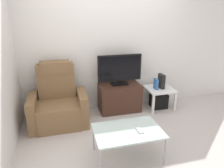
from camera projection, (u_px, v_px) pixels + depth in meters
name	position (u px, v px, depth m)	size (l,w,h in m)	color
ground_plane	(134.00, 131.00, 3.46)	(6.40, 6.40, 0.00)	#BCB2AD
wall_back	(116.00, 44.00, 4.06)	(6.40, 0.06, 2.60)	silver
tv_stand	(120.00, 97.00, 4.14)	(0.81, 0.46, 0.55)	#3D2319
television	(120.00, 69.00, 3.96)	(0.86, 0.20, 0.59)	black
recliner_armchair	(58.00, 103.00, 3.64)	(0.98, 0.78, 1.08)	brown
side_table	(159.00, 91.00, 4.25)	(0.54, 0.54, 0.42)	white
subwoofer_box	(158.00, 100.00, 4.31)	(0.30, 0.30, 0.30)	black
book_upright	(156.00, 84.00, 4.15)	(0.04, 0.14, 0.21)	#3366B2
game_console	(161.00, 81.00, 4.19)	(0.07, 0.20, 0.29)	black
coffee_table	(128.00, 132.00, 2.74)	(0.90, 0.60, 0.42)	#B2C6C1
cell_phone	(140.00, 130.00, 2.72)	(0.07, 0.15, 0.01)	#B7B7BC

